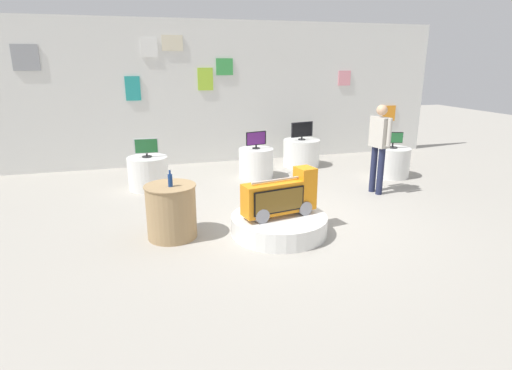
{
  "coord_description": "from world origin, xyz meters",
  "views": [
    {
      "loc": [
        -2.24,
        -5.97,
        2.45
      ],
      "look_at": [
        -0.57,
        -0.18,
        0.66
      ],
      "focal_mm": 29.36,
      "sensor_mm": 36.0,
      "label": 1
    }
  ],
  "objects_px": {
    "display_pedestal_left_rear": "(256,163)",
    "display_pedestal_far_right": "(301,153)",
    "tv_on_center_rear": "(146,147)",
    "tv_on_right_rear": "(393,139)",
    "main_display_pedestal": "(279,225)",
    "side_table_round": "(171,211)",
    "novelty_firetruck_tv": "(281,197)",
    "display_pedestal_center_rear": "(148,173)",
    "tv_on_far_right": "(302,130)",
    "display_pedestal_right_rear": "(391,162)",
    "bottle_on_side_table": "(170,180)",
    "shopper_browsing_near_truck": "(379,142)",
    "tv_on_left_rear": "(256,139)"
  },
  "relations": [
    {
      "from": "shopper_browsing_near_truck",
      "to": "display_pedestal_far_right",
      "type": "bearing_deg",
      "value": 102.98
    },
    {
      "from": "display_pedestal_left_rear",
      "to": "shopper_browsing_near_truck",
      "type": "bearing_deg",
      "value": -42.11
    },
    {
      "from": "main_display_pedestal",
      "to": "display_pedestal_left_rear",
      "type": "distance_m",
      "value": 3.15
    },
    {
      "from": "bottle_on_side_table",
      "to": "tv_on_center_rear",
      "type": "bearing_deg",
      "value": 94.97
    },
    {
      "from": "display_pedestal_left_rear",
      "to": "display_pedestal_far_right",
      "type": "xyz_separation_m",
      "value": [
        1.35,
        0.71,
        0.0
      ]
    },
    {
      "from": "tv_on_far_right",
      "to": "side_table_round",
      "type": "bearing_deg",
      "value": -134.37
    },
    {
      "from": "side_table_round",
      "to": "shopper_browsing_near_truck",
      "type": "bearing_deg",
      "value": 14.93
    },
    {
      "from": "display_pedestal_left_rear",
      "to": "tv_on_right_rear",
      "type": "height_order",
      "value": "tv_on_right_rear"
    },
    {
      "from": "tv_on_center_rear",
      "to": "tv_on_right_rear",
      "type": "height_order",
      "value": "tv_on_center_rear"
    },
    {
      "from": "novelty_firetruck_tv",
      "to": "display_pedestal_center_rear",
      "type": "bearing_deg",
      "value": 121.42
    },
    {
      "from": "novelty_firetruck_tv",
      "to": "display_pedestal_far_right",
      "type": "xyz_separation_m",
      "value": [
        1.87,
        3.81,
        -0.24
      ]
    },
    {
      "from": "display_pedestal_center_rear",
      "to": "tv_on_center_rear",
      "type": "xyz_separation_m",
      "value": [
        0.0,
        -0.0,
        0.52
      ]
    },
    {
      "from": "display_pedestal_far_right",
      "to": "tv_on_center_rear",
      "type": "bearing_deg",
      "value": -165.87
    },
    {
      "from": "novelty_firetruck_tv",
      "to": "tv_on_far_right",
      "type": "bearing_deg",
      "value": 63.81
    },
    {
      "from": "main_display_pedestal",
      "to": "tv_on_far_right",
      "type": "bearing_deg",
      "value": 63.52
    },
    {
      "from": "display_pedestal_left_rear",
      "to": "display_pedestal_right_rear",
      "type": "bearing_deg",
      "value": -14.61
    },
    {
      "from": "tv_on_left_rear",
      "to": "bottle_on_side_table",
      "type": "relative_size",
      "value": 1.98
    },
    {
      "from": "display_pedestal_left_rear",
      "to": "side_table_round",
      "type": "bearing_deg",
      "value": -126.61
    },
    {
      "from": "display_pedestal_center_rear",
      "to": "tv_on_right_rear",
      "type": "relative_size",
      "value": 2.01
    },
    {
      "from": "display_pedestal_left_rear",
      "to": "display_pedestal_right_rear",
      "type": "height_order",
      "value": "same"
    },
    {
      "from": "bottle_on_side_table",
      "to": "side_table_round",
      "type": "bearing_deg",
      "value": 93.81
    },
    {
      "from": "tv_on_far_right",
      "to": "display_pedestal_right_rear",
      "type": "bearing_deg",
      "value": -43.6
    },
    {
      "from": "tv_on_center_rear",
      "to": "bottle_on_side_table",
      "type": "bearing_deg",
      "value": -85.03
    },
    {
      "from": "tv_on_left_rear",
      "to": "tv_on_far_right",
      "type": "distance_m",
      "value": 1.52
    },
    {
      "from": "main_display_pedestal",
      "to": "tv_on_center_rear",
      "type": "height_order",
      "value": "tv_on_center_rear"
    },
    {
      "from": "tv_on_far_right",
      "to": "bottle_on_side_table",
      "type": "bearing_deg",
      "value": -133.76
    },
    {
      "from": "display_pedestal_right_rear",
      "to": "shopper_browsing_near_truck",
      "type": "xyz_separation_m",
      "value": [
        -0.97,
        -0.97,
        0.67
      ]
    },
    {
      "from": "display_pedestal_center_rear",
      "to": "display_pedestal_right_rear",
      "type": "bearing_deg",
      "value": -6.05
    },
    {
      "from": "tv_on_right_rear",
      "to": "shopper_browsing_near_truck",
      "type": "bearing_deg",
      "value": -134.87
    },
    {
      "from": "tv_on_far_right",
      "to": "shopper_browsing_near_truck",
      "type": "distance_m",
      "value": 2.5
    },
    {
      "from": "tv_on_far_right",
      "to": "novelty_firetruck_tv",
      "type": "bearing_deg",
      "value": -116.19
    },
    {
      "from": "tv_on_far_right",
      "to": "side_table_round",
      "type": "xyz_separation_m",
      "value": [
        -3.41,
        -3.49,
        -0.48
      ]
    },
    {
      "from": "display_pedestal_left_rear",
      "to": "display_pedestal_far_right",
      "type": "bearing_deg",
      "value": 27.82
    },
    {
      "from": "novelty_firetruck_tv",
      "to": "tv_on_far_right",
      "type": "distance_m",
      "value": 4.25
    },
    {
      "from": "novelty_firetruck_tv",
      "to": "side_table_round",
      "type": "height_order",
      "value": "novelty_firetruck_tv"
    },
    {
      "from": "display_pedestal_center_rear",
      "to": "side_table_round",
      "type": "xyz_separation_m",
      "value": [
        0.23,
        -2.58,
        0.08
      ]
    },
    {
      "from": "display_pedestal_center_rear",
      "to": "bottle_on_side_table",
      "type": "height_order",
      "value": "bottle_on_side_table"
    },
    {
      "from": "tv_on_left_rear",
      "to": "display_pedestal_center_rear",
      "type": "xyz_separation_m",
      "value": [
        -2.29,
        -0.2,
        -0.53
      ]
    },
    {
      "from": "main_display_pedestal",
      "to": "tv_on_left_rear",
      "type": "height_order",
      "value": "tv_on_left_rear"
    },
    {
      "from": "main_display_pedestal",
      "to": "side_table_round",
      "type": "height_order",
      "value": "side_table_round"
    },
    {
      "from": "display_pedestal_far_right",
      "to": "shopper_browsing_near_truck",
      "type": "relative_size",
      "value": 0.52
    },
    {
      "from": "main_display_pedestal",
      "to": "tv_on_right_rear",
      "type": "relative_size",
      "value": 3.6
    },
    {
      "from": "novelty_firetruck_tv",
      "to": "tv_on_far_right",
      "type": "height_order",
      "value": "tv_on_far_right"
    },
    {
      "from": "novelty_firetruck_tv",
      "to": "tv_on_far_right",
      "type": "xyz_separation_m",
      "value": [
        1.87,
        3.8,
        0.32
      ]
    },
    {
      "from": "tv_on_left_rear",
      "to": "side_table_round",
      "type": "bearing_deg",
      "value": -126.64
    },
    {
      "from": "novelty_firetruck_tv",
      "to": "display_pedestal_center_rear",
      "type": "height_order",
      "value": "novelty_firetruck_tv"
    },
    {
      "from": "shopper_browsing_near_truck",
      "to": "novelty_firetruck_tv",
      "type": "bearing_deg",
      "value": -150.56
    },
    {
      "from": "display_pedestal_far_right",
      "to": "tv_on_far_right",
      "type": "bearing_deg",
      "value": -101.51
    },
    {
      "from": "display_pedestal_left_rear",
      "to": "tv_on_left_rear",
      "type": "height_order",
      "value": "tv_on_left_rear"
    },
    {
      "from": "display_pedestal_right_rear",
      "to": "shopper_browsing_near_truck",
      "type": "distance_m",
      "value": 1.53
    }
  ]
}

